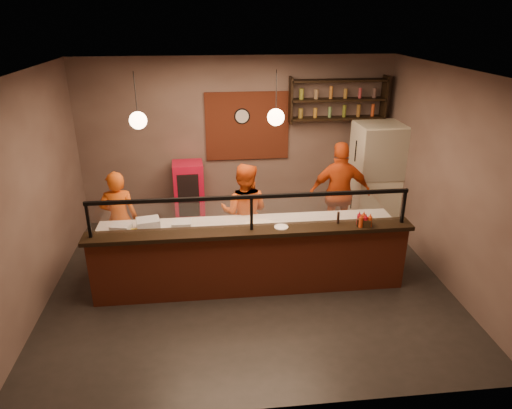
{
  "coord_description": "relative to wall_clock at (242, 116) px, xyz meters",
  "views": [
    {
      "loc": [
        -0.57,
        -6.11,
        3.91
      ],
      "look_at": [
        0.13,
        0.3,
        1.19
      ],
      "focal_mm": 32.0,
      "sensor_mm": 36.0,
      "label": 1
    }
  ],
  "objects": [
    {
      "name": "pepper_mill",
      "position": [
        1.18,
        -2.69,
        -0.95
      ],
      "size": [
        0.05,
        0.05,
        0.18
      ],
      "primitive_type": "cylinder",
      "rotation": [
        0.0,
        0.0,
        -0.27
      ],
      "color": "black",
      "rests_on": "counter_ledge"
    },
    {
      "name": "brick_patch",
      "position": [
        0.1,
        0.01,
        -0.2
      ],
      "size": [
        1.6,
        0.04,
        1.3
      ],
      "primitive_type": "cube",
      "color": "maroon",
      "rests_on": "wall_back"
    },
    {
      "name": "wall_clock",
      "position": [
        0.0,
        0.0,
        0.0
      ],
      "size": [
        0.3,
        0.04,
        0.3
      ],
      "primitive_type": "cylinder",
      "rotation": [
        1.57,
        0.0,
        0.0
      ],
      "color": "black",
      "rests_on": "wall_back"
    },
    {
      "name": "prep_tub_c",
      "position": [
        -1.11,
        -2.34,
        -1.13
      ],
      "size": [
        0.29,
        0.23,
        0.14
      ],
      "primitive_type": "cube",
      "rotation": [
        0.0,
        0.0,
        -0.01
      ],
      "color": "silver",
      "rests_on": "worktop"
    },
    {
      "name": "sneeze_guard",
      "position": [
        -0.1,
        -2.76,
        -0.73
      ],
      "size": [
        4.5,
        0.05,
        0.52
      ],
      "color": "white",
      "rests_on": "counter_ledge"
    },
    {
      "name": "cook_right",
      "position": [
        1.64,
        -1.21,
        -1.17
      ],
      "size": [
        1.13,
        0.53,
        1.87
      ],
      "primitive_type": "imported",
      "rotation": [
        0.0,
        0.0,
        3.07
      ],
      "color": "#D14913",
      "rests_on": "floor"
    },
    {
      "name": "rolling_pin",
      "position": [
        -1.88,
        -2.32,
        -1.17
      ],
      "size": [
        0.33,
        0.07,
        0.06
      ],
      "primitive_type": "cylinder",
      "rotation": [
        0.0,
        1.57,
        -0.04
      ],
      "color": "gold",
      "rests_on": "worktop"
    },
    {
      "name": "wall_back",
      "position": [
        -0.1,
        0.04,
        -0.5
      ],
      "size": [
        6.0,
        0.0,
        6.0
      ],
      "primitive_type": "plane",
      "rotation": [
        1.57,
        0.0,
        0.0
      ],
      "color": "#756056",
      "rests_on": "floor"
    },
    {
      "name": "red_cooler",
      "position": [
        -1.06,
        -0.31,
        -1.44
      ],
      "size": [
        0.59,
        0.55,
        1.31
      ],
      "primitive_type": "cube",
      "rotation": [
        0.0,
        0.0,
        0.06
      ],
      "color": "#BB0C2B",
      "rests_on": "floor"
    },
    {
      "name": "worktop",
      "position": [
        -0.1,
        -2.26,
        -1.23
      ],
      "size": [
        4.6,
        0.75,
        0.05
      ],
      "primitive_type": "cube",
      "color": "silver",
      "rests_on": "worktop_cabinet"
    },
    {
      "name": "counter_ledge",
      "position": [
        -0.1,
        -2.76,
        -1.07
      ],
      "size": [
        4.7,
        0.37,
        0.06
      ],
      "primitive_type": "cube",
      "color": "black",
      "rests_on": "service_counter"
    },
    {
      "name": "wall_front",
      "position": [
        -0.1,
        -4.96,
        -0.5
      ],
      "size": [
        6.0,
        0.0,
        6.0
      ],
      "primitive_type": "plane",
      "rotation": [
        -1.57,
        0.0,
        0.0
      ],
      "color": "#756056",
      "rests_on": "floor"
    },
    {
      "name": "service_counter",
      "position": [
        -0.1,
        -2.76,
        -1.6
      ],
      "size": [
        4.6,
        0.25,
        1.0
      ],
      "primitive_type": "cube",
      "color": "maroon",
      "rests_on": "floor"
    },
    {
      "name": "ceiling",
      "position": [
        -0.1,
        -2.46,
        1.1
      ],
      "size": [
        6.0,
        6.0,
        0.0
      ],
      "primitive_type": "plane",
      "rotation": [
        3.14,
        0.0,
        0.0
      ],
      "color": "#3A322D",
      "rests_on": "wall_back"
    },
    {
      "name": "cook_left",
      "position": [
        -2.15,
        -1.63,
        -1.29
      ],
      "size": [
        0.61,
        0.42,
        1.62
      ],
      "primitive_type": "imported",
      "rotation": [
        0.0,
        0.0,
        3.2
      ],
      "color": "#CD5213",
      "rests_on": "floor"
    },
    {
      "name": "cook_mid",
      "position": [
        -0.11,
        -1.67,
        -1.25
      ],
      "size": [
        0.96,
        0.84,
        1.69
      ],
      "primitive_type": "imported",
      "rotation": [
        0.0,
        0.0,
        2.87
      ],
      "color": "#D54F14",
      "rests_on": "floor"
    },
    {
      "name": "floor",
      "position": [
        -0.1,
        -2.46,
        -2.1
      ],
      "size": [
        6.0,
        6.0,
        0.0
      ],
      "primitive_type": "plane",
      "color": "black",
      "rests_on": "ground"
    },
    {
      "name": "prep_tub_b",
      "position": [
        -1.61,
        -2.26,
        -1.12
      ],
      "size": [
        0.38,
        0.33,
        0.17
      ],
      "primitive_type": "cube",
      "rotation": [
        0.0,
        0.0,
        0.21
      ],
      "color": "silver",
      "rests_on": "worktop"
    },
    {
      "name": "pendant_right",
      "position": [
        0.3,
        -2.26,
        0.45
      ],
      "size": [
        0.24,
        0.24,
        0.77
      ],
      "color": "black",
      "rests_on": "ceiling"
    },
    {
      "name": "condiment_caddy",
      "position": [
        1.53,
        -2.81,
        -0.98
      ],
      "size": [
        0.24,
        0.22,
        0.11
      ],
      "primitive_type": "cube",
      "rotation": [
        0.0,
        0.0,
        -0.4
      ],
      "color": "black",
      "rests_on": "counter_ledge"
    },
    {
      "name": "fridge",
      "position": [
        2.5,
        -0.62,
        -1.08
      ],
      "size": [
        0.86,
        0.81,
        2.04
      ],
      "primitive_type": "cube",
      "rotation": [
        0.0,
        0.0,
        0.02
      ],
      "color": "#EAE8C6",
      "rests_on": "floor"
    },
    {
      "name": "small_plate",
      "position": [
        0.33,
        -2.74,
        -1.03
      ],
      "size": [
        0.22,
        0.22,
        0.01
      ],
      "primitive_type": "cylinder",
      "rotation": [
        0.0,
        0.0,
        -0.08
      ],
      "color": "white",
      "rests_on": "counter_ledge"
    },
    {
      "name": "worktop_cabinet",
      "position": [
        -0.1,
        -2.26,
        -1.68
      ],
      "size": [
        4.6,
        0.75,
        0.85
      ],
      "primitive_type": "cube",
      "color": "gray",
      "rests_on": "floor"
    },
    {
      "name": "pizza_dough",
      "position": [
        0.08,
        -2.38,
        -1.19
      ],
      "size": [
        0.75,
        0.75,
        0.01
      ],
      "primitive_type": "cylinder",
      "rotation": [
        0.0,
        0.0,
        0.39
      ],
      "color": "white",
      "rests_on": "worktop"
    },
    {
      "name": "prep_tub_a",
      "position": [
        -1.99,
        -2.34,
        -1.13
      ],
      "size": [
        0.32,
        0.28,
        0.14
      ],
      "primitive_type": "cube",
      "rotation": [
        0.0,
        0.0,
        -0.23
      ],
      "color": "silver",
      "rests_on": "worktop"
    },
    {
      "name": "wall_left",
      "position": [
        -3.1,
        -2.46,
        -0.5
      ],
      "size": [
        0.0,
        5.0,
        5.0
      ],
      "primitive_type": "plane",
      "rotation": [
        1.57,
        0.0,
        1.57
      ],
      "color": "#756056",
      "rests_on": "floor"
    },
    {
      "name": "wall_shelving",
      "position": [
        1.8,
        -0.14,
        0.3
      ],
      "size": [
        1.84,
        0.28,
        0.85
      ],
      "color": "black",
      "rests_on": "wall_back"
    },
    {
      "name": "wall_right",
      "position": [
        2.9,
        -2.46,
        -0.5
      ],
      "size": [
        0.0,
        5.0,
        5.0
      ],
      "primitive_type": "plane",
      "rotation": [
        1.57,
        0.0,
        -1.57
      ],
      "color": "#756056",
      "rests_on": "floor"
    },
    {
      "name": "pendant_left",
      "position": [
        -1.6,
        -2.26,
        0.45
      ],
      "size": [
        0.24,
        0.24,
        0.77
      ],
      "color": "black",
      "rests_on": "ceiling"
    }
  ]
}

